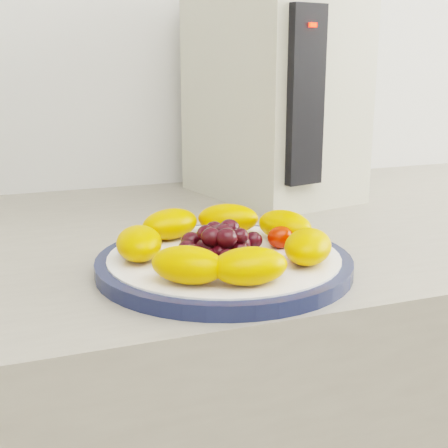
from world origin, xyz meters
name	(u,v)px	position (x,y,z in m)	size (l,w,h in m)	color
plate_rim	(224,264)	(-0.03, 1.04, 0.91)	(0.26, 0.26, 0.01)	#141C3B
plate_face	(224,263)	(-0.03, 1.04, 0.91)	(0.24, 0.24, 0.02)	white
appliance_body	(272,94)	(0.16, 1.35, 1.06)	(0.18, 0.25, 0.32)	beige
appliance_panel	(305,97)	(0.15, 1.21, 1.06)	(0.05, 0.02, 0.23)	black
appliance_led	(312,25)	(0.15, 1.20, 1.15)	(0.01, 0.01, 0.01)	#FF0C05
fruit_plate	(226,240)	(-0.03, 1.04, 0.93)	(0.23, 0.22, 0.03)	orange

